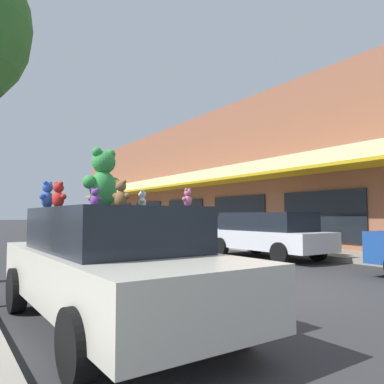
{
  "coord_description": "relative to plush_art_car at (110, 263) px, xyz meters",
  "views": [
    {
      "loc": [
        -5.33,
        -5.4,
        1.42
      ],
      "look_at": [
        -1.32,
        0.65,
        1.87
      ],
      "focal_mm": 35.0,
      "sensor_mm": 36.0,
      "label": 1
    }
  ],
  "objects": [
    {
      "name": "ground_plane",
      "position": [
        3.51,
        0.73,
        -0.8
      ],
      "size": [
        260.0,
        260.0,
        0.0
      ],
      "primitive_type": "plane",
      "color": "#333335"
    },
    {
      "name": "storefront_row",
      "position": [
        17.67,
        12.35,
        2.86
      ],
      "size": [
        15.75,
        40.27,
        7.32
      ],
      "color": "#9E6047",
      "rests_on": "ground_plane"
    },
    {
      "name": "teddy_bear_pink",
      "position": [
        0.59,
        -0.94,
        0.83
      ],
      "size": [
        0.17,
        0.12,
        0.22
      ],
      "rotation": [
        0.0,
        0.0,
        3.46
      ],
      "color": "pink",
      "rests_on": "plush_art_car"
    },
    {
      "name": "teddy_bear_red",
      "position": [
        -0.53,
        0.57,
        0.89
      ],
      "size": [
        0.21,
        0.27,
        0.36
      ],
      "rotation": [
        0.0,
        0.0,
        2.01
      ],
      "color": "red",
      "rests_on": "plush_art_car"
    },
    {
      "name": "plush_art_car",
      "position": [
        0.0,
        0.0,
        0.0
      ],
      "size": [
        2.0,
        4.59,
        1.52
      ],
      "rotation": [
        0.0,
        0.0,
        0.02
      ],
      "color": "beige",
      "rests_on": "ground_plane"
    },
    {
      "name": "teddy_bear_white",
      "position": [
        0.59,
        0.29,
        0.85
      ],
      "size": [
        0.15,
        0.2,
        0.27
      ],
      "rotation": [
        0.0,
        0.0,
        4.33
      ],
      "color": "white",
      "rests_on": "plush_art_car"
    },
    {
      "name": "teddy_bear_blue",
      "position": [
        -0.62,
        0.83,
        0.91
      ],
      "size": [
        0.26,
        0.25,
        0.38
      ],
      "rotation": [
        0.0,
        0.0,
        3.9
      ],
      "color": "blue",
      "rests_on": "plush_art_car"
    },
    {
      "name": "teddy_bear_giant",
      "position": [
        -0.01,
        0.28,
        1.12
      ],
      "size": [
        0.63,
        0.43,
        0.83
      ],
      "rotation": [
        0.0,
        0.0,
        3.44
      ],
      "color": "green",
      "rests_on": "plush_art_car"
    },
    {
      "name": "teddy_bear_brown",
      "position": [
        0.04,
        -0.22,
        0.89
      ],
      "size": [
        0.22,
        0.26,
        0.35
      ],
      "rotation": [
        0.0,
        0.0,
        2.15
      ],
      "color": "olive",
      "rests_on": "plush_art_car"
    },
    {
      "name": "parked_car_far_center",
      "position": [
        7.16,
        4.39,
        0.03
      ],
      "size": [
        1.88,
        4.47,
        1.52
      ],
      "color": "silver",
      "rests_on": "ground_plane"
    },
    {
      "name": "teddy_bear_purple",
      "position": [
        -0.29,
        -0.22,
        0.83
      ],
      "size": [
        0.17,
        0.14,
        0.23
      ],
      "rotation": [
        0.0,
        0.0,
        2.58
      ],
      "color": "purple",
      "rests_on": "plush_art_car"
    }
  ]
}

